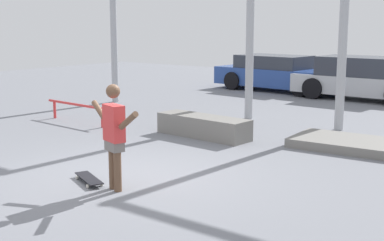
{
  "coord_description": "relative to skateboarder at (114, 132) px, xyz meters",
  "views": [
    {
      "loc": [
        5.78,
        -5.83,
        2.41
      ],
      "look_at": [
        0.14,
        1.55,
        0.7
      ],
      "focal_mm": 50.0,
      "sensor_mm": 36.0,
      "label": 1
    }
  ],
  "objects": [
    {
      "name": "parked_car_blue",
      "position": [
        -3.73,
        11.69,
        -0.25
      ],
      "size": [
        4.63,
        2.09,
        1.26
      ],
      "rotation": [
        0.0,
        0.0,
        -0.08
      ],
      "color": "#284793",
      "rests_on": "ground_plane"
    },
    {
      "name": "ground_plane",
      "position": [
        -0.35,
        0.56,
        -0.87
      ],
      "size": [
        36.0,
        36.0,
        0.0
      ],
      "primitive_type": "plane",
      "color": "slate"
    },
    {
      "name": "parked_car_silver",
      "position": [
        -0.52,
        11.35,
        -0.22
      ],
      "size": [
        4.29,
        1.98,
        1.35
      ],
      "rotation": [
        0.0,
        0.0,
        -0.03
      ],
      "color": "#B7BABF",
      "rests_on": "ground_plane"
    },
    {
      "name": "skateboarder",
      "position": [
        0.0,
        0.0,
        0.0
      ],
      "size": [
        1.3,
        0.48,
        1.55
      ],
      "rotation": [
        0.0,
        0.0,
        -0.31
      ],
      "color": "brown",
      "rests_on": "ground_plane"
    },
    {
      "name": "manual_pad",
      "position": [
        1.88,
        4.64,
        -0.78
      ],
      "size": [
        2.56,
        1.47,
        0.18
      ],
      "primitive_type": "cube",
      "rotation": [
        0.0,
        0.0,
        0.07
      ],
      "color": "slate",
      "rests_on": "ground_plane"
    },
    {
      "name": "grind_rail",
      "position": [
        -4.56,
        3.21,
        -0.5
      ],
      "size": [
        2.3,
        0.21,
        0.47
      ],
      "rotation": [
        0.0,
        0.0,
        -0.06
      ],
      "color": "red",
      "rests_on": "ground_plane"
    },
    {
      "name": "skateboard",
      "position": [
        -0.59,
        0.01,
        -0.8
      ],
      "size": [
        0.8,
        0.5,
        0.08
      ],
      "rotation": [
        0.0,
        0.0,
        -0.41
      ],
      "color": "black",
      "rests_on": "ground_plane"
    },
    {
      "name": "grind_box",
      "position": [
        -1.17,
        3.76,
        -0.64
      ],
      "size": [
        2.18,
        0.77,
        0.45
      ],
      "primitive_type": "cube",
      "rotation": [
        0.0,
        0.0,
        -0.06
      ],
      "color": "slate",
      "rests_on": "ground_plane"
    }
  ]
}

